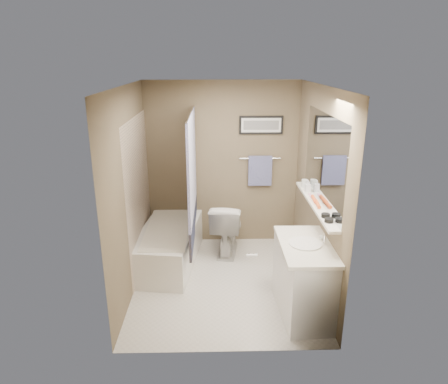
{
  "coord_description": "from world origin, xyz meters",
  "views": [
    {
      "loc": [
        -0.11,
        -4.39,
        2.69
      ],
      "look_at": [
        0.0,
        0.15,
        1.15
      ],
      "focal_mm": 32.0,
      "sensor_mm": 36.0,
      "label": 1
    }
  ],
  "objects_px": {
    "candle_bowl_far": "(326,216)",
    "hair_brush_front": "(318,204)",
    "glass_jar": "(305,183)",
    "soap_bottle": "(308,186)",
    "vanity": "(304,281)",
    "hair_brush_back": "(314,199)",
    "toilet": "(227,227)",
    "bathtub": "(168,246)",
    "candle_bowl_near": "(329,220)"
  },
  "relations": [
    {
      "from": "candle_bowl_near",
      "to": "candle_bowl_far",
      "type": "height_order",
      "value": "same"
    },
    {
      "from": "candle_bowl_near",
      "to": "hair_brush_back",
      "type": "height_order",
      "value": "hair_brush_back"
    },
    {
      "from": "bathtub",
      "to": "glass_jar",
      "type": "distance_m",
      "value": 2.01
    },
    {
      "from": "vanity",
      "to": "hair_brush_back",
      "type": "height_order",
      "value": "hair_brush_back"
    },
    {
      "from": "bathtub",
      "to": "glass_jar",
      "type": "height_order",
      "value": "glass_jar"
    },
    {
      "from": "hair_brush_front",
      "to": "bathtub",
      "type": "bearing_deg",
      "value": 156.25
    },
    {
      "from": "candle_bowl_far",
      "to": "glass_jar",
      "type": "distance_m",
      "value": 1.02
    },
    {
      "from": "vanity",
      "to": "hair_brush_front",
      "type": "relative_size",
      "value": 4.09
    },
    {
      "from": "hair_brush_front",
      "to": "soap_bottle",
      "type": "height_order",
      "value": "soap_bottle"
    },
    {
      "from": "toilet",
      "to": "candle_bowl_near",
      "type": "height_order",
      "value": "candle_bowl_near"
    },
    {
      "from": "glass_jar",
      "to": "soap_bottle",
      "type": "relative_size",
      "value": 0.7
    },
    {
      "from": "hair_brush_back",
      "to": "candle_bowl_near",
      "type": "bearing_deg",
      "value": -90.0
    },
    {
      "from": "vanity",
      "to": "candle_bowl_near",
      "type": "height_order",
      "value": "candle_bowl_near"
    },
    {
      "from": "hair_brush_front",
      "to": "glass_jar",
      "type": "height_order",
      "value": "glass_jar"
    },
    {
      "from": "toilet",
      "to": "soap_bottle",
      "type": "xyz_separation_m",
      "value": [
        0.98,
        -0.6,
        0.8
      ]
    },
    {
      "from": "toilet",
      "to": "candle_bowl_near",
      "type": "bearing_deg",
      "value": 130.43
    },
    {
      "from": "toilet",
      "to": "soap_bottle",
      "type": "height_order",
      "value": "soap_bottle"
    },
    {
      "from": "hair_brush_back",
      "to": "soap_bottle",
      "type": "bearing_deg",
      "value": 90.0
    },
    {
      "from": "candle_bowl_near",
      "to": "soap_bottle",
      "type": "xyz_separation_m",
      "value": [
        0.0,
        0.97,
        0.05
      ]
    },
    {
      "from": "glass_jar",
      "to": "candle_bowl_near",
      "type": "bearing_deg",
      "value": -90.0
    },
    {
      "from": "vanity",
      "to": "candle_bowl_far",
      "type": "bearing_deg",
      "value": 14.27
    },
    {
      "from": "toilet",
      "to": "candle_bowl_far",
      "type": "height_order",
      "value": "candle_bowl_far"
    },
    {
      "from": "bathtub",
      "to": "candle_bowl_near",
      "type": "relative_size",
      "value": 16.67
    },
    {
      "from": "candle_bowl_far",
      "to": "hair_brush_front",
      "type": "relative_size",
      "value": 0.41
    },
    {
      "from": "candle_bowl_near",
      "to": "candle_bowl_far",
      "type": "relative_size",
      "value": 1.0
    },
    {
      "from": "hair_brush_front",
      "to": "soap_bottle",
      "type": "bearing_deg",
      "value": 90.0
    },
    {
      "from": "vanity",
      "to": "hair_brush_back",
      "type": "relative_size",
      "value": 4.09
    },
    {
      "from": "vanity",
      "to": "toilet",
      "type": "bearing_deg",
      "value": 114.22
    },
    {
      "from": "glass_jar",
      "to": "soap_bottle",
      "type": "height_order",
      "value": "soap_bottle"
    },
    {
      "from": "toilet",
      "to": "candle_bowl_near",
      "type": "relative_size",
      "value": 8.51
    },
    {
      "from": "toilet",
      "to": "glass_jar",
      "type": "bearing_deg",
      "value": 165.24
    },
    {
      "from": "vanity",
      "to": "glass_jar",
      "type": "relative_size",
      "value": 9.0
    },
    {
      "from": "candle_bowl_far",
      "to": "glass_jar",
      "type": "bearing_deg",
      "value": 90.0
    },
    {
      "from": "toilet",
      "to": "soap_bottle",
      "type": "distance_m",
      "value": 1.4
    },
    {
      "from": "bathtub",
      "to": "hair_brush_back",
      "type": "height_order",
      "value": "hair_brush_back"
    },
    {
      "from": "toilet",
      "to": "hair_brush_back",
      "type": "bearing_deg",
      "value": 144.62
    },
    {
      "from": "glass_jar",
      "to": "soap_bottle",
      "type": "distance_m",
      "value": 0.18
    },
    {
      "from": "vanity",
      "to": "candle_bowl_near",
      "type": "distance_m",
      "value": 0.76
    },
    {
      "from": "soap_bottle",
      "to": "candle_bowl_near",
      "type": "bearing_deg",
      "value": -90.0
    },
    {
      "from": "hair_brush_back",
      "to": "toilet",
      "type": "bearing_deg",
      "value": 136.23
    },
    {
      "from": "bathtub",
      "to": "soap_bottle",
      "type": "distance_m",
      "value": 2.04
    },
    {
      "from": "glass_jar",
      "to": "soap_bottle",
      "type": "xyz_separation_m",
      "value": [
        0.0,
        -0.18,
        0.02
      ]
    },
    {
      "from": "hair_brush_back",
      "to": "soap_bottle",
      "type": "distance_m",
      "value": 0.34
    },
    {
      "from": "hair_brush_front",
      "to": "hair_brush_back",
      "type": "relative_size",
      "value": 1.0
    },
    {
      "from": "vanity",
      "to": "hair_brush_back",
      "type": "bearing_deg",
      "value": 67.93
    },
    {
      "from": "toilet",
      "to": "vanity",
      "type": "relative_size",
      "value": 0.85
    },
    {
      "from": "vanity",
      "to": "hair_brush_front",
      "type": "height_order",
      "value": "hair_brush_front"
    },
    {
      "from": "candle_bowl_near",
      "to": "vanity",
      "type": "bearing_deg",
      "value": 160.03
    },
    {
      "from": "candle_bowl_far",
      "to": "soap_bottle",
      "type": "xyz_separation_m",
      "value": [
        0.0,
        0.84,
        0.05
      ]
    },
    {
      "from": "candle_bowl_far",
      "to": "hair_brush_back",
      "type": "bearing_deg",
      "value": 90.0
    }
  ]
}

